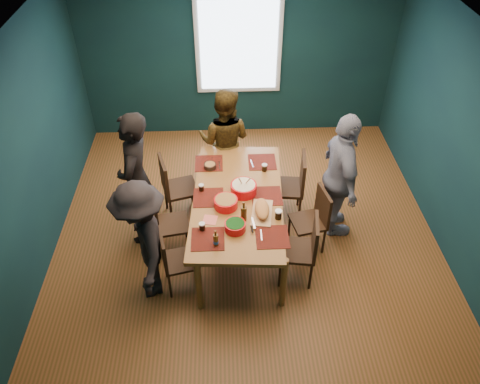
% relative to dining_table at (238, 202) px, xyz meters
% --- Properties ---
extents(room, '(5.01, 5.01, 2.71)m').
position_rel_dining_table_xyz_m(room, '(0.12, 0.55, 0.64)').
color(room, brown).
rests_on(room, ground).
extents(dining_table, '(1.20, 2.19, 0.81)m').
position_rel_dining_table_xyz_m(dining_table, '(0.00, 0.00, 0.00)').
color(dining_table, olive).
rests_on(dining_table, floor).
extents(chair_left_far, '(0.54, 0.54, 0.96)m').
position_rel_dining_table_xyz_m(chair_left_far, '(-0.84, 0.58, -0.17)').
color(chair_left_far, '#311D10').
rests_on(chair_left_far, floor).
extents(chair_left_mid, '(0.46, 0.46, 0.88)m').
position_rel_dining_table_xyz_m(chair_left_mid, '(-0.90, -0.05, -0.22)').
color(chair_left_mid, '#311D10').
rests_on(chair_left_mid, floor).
extents(chair_left_near, '(0.46, 0.46, 0.84)m').
position_rel_dining_table_xyz_m(chair_left_near, '(-0.77, -0.65, -0.24)').
color(chair_left_near, '#311D10').
rests_on(chair_left_near, floor).
extents(chair_right_far, '(0.48, 0.48, 0.97)m').
position_rel_dining_table_xyz_m(chair_right_far, '(0.77, 0.56, -0.17)').
color(chair_right_far, '#311D10').
rests_on(chair_right_far, floor).
extents(chair_right_mid, '(0.47, 0.47, 0.88)m').
position_rel_dining_table_xyz_m(chair_right_mid, '(0.96, -0.06, -0.22)').
color(chair_right_mid, '#311D10').
rests_on(chair_right_mid, floor).
extents(chair_right_near, '(0.47, 0.47, 0.92)m').
position_rel_dining_table_xyz_m(chair_right_near, '(0.76, -0.58, -0.20)').
color(chair_right_near, '#311D10').
rests_on(chair_right_near, floor).
extents(person_far_left, '(0.50, 0.70, 1.82)m').
position_rel_dining_table_xyz_m(person_far_left, '(-1.23, 0.25, 0.18)').
color(person_far_left, black).
rests_on(person_far_left, floor).
extents(person_back, '(0.90, 0.78, 1.58)m').
position_rel_dining_table_xyz_m(person_back, '(-0.13, 1.24, 0.06)').
color(person_back, black).
rests_on(person_back, floor).
extents(person_right, '(0.51, 1.06, 1.75)m').
position_rel_dining_table_xyz_m(person_right, '(1.29, 0.24, 0.14)').
color(person_right, silver).
rests_on(person_right, floor).
extents(person_near_left, '(0.80, 1.12, 1.56)m').
position_rel_dining_table_xyz_m(person_near_left, '(-1.06, -0.67, 0.05)').
color(person_near_left, black).
rests_on(person_near_left, floor).
extents(bowl_salad, '(0.28, 0.28, 0.12)m').
position_rel_dining_table_xyz_m(bowl_salad, '(-0.14, -0.17, 0.14)').
color(bowl_salad, red).
rests_on(bowl_salad, dining_table).
extents(bowl_dumpling, '(0.32, 0.32, 0.30)m').
position_rel_dining_table_xyz_m(bowl_dumpling, '(0.08, 0.08, 0.15)').
color(bowl_dumpling, red).
rests_on(bowl_dumpling, dining_table).
extents(bowl_herbs, '(0.24, 0.24, 0.10)m').
position_rel_dining_table_xyz_m(bowl_herbs, '(-0.05, -0.56, 0.13)').
color(bowl_herbs, red).
rests_on(bowl_herbs, dining_table).
extents(cutting_board, '(0.30, 0.58, 0.12)m').
position_rel_dining_table_xyz_m(cutting_board, '(0.27, -0.31, 0.13)').
color(cutting_board, tan).
rests_on(cutting_board, dining_table).
extents(small_bowl, '(0.16, 0.16, 0.07)m').
position_rel_dining_table_xyz_m(small_bowl, '(-0.33, 0.59, 0.11)').
color(small_bowl, black).
rests_on(small_bowl, dining_table).
extents(beer_bottle_a, '(0.06, 0.06, 0.22)m').
position_rel_dining_table_xyz_m(beer_bottle_a, '(-0.26, -0.79, 0.15)').
color(beer_bottle_a, '#492C0D').
rests_on(beer_bottle_a, dining_table).
extents(beer_bottle_b, '(0.07, 0.07, 0.27)m').
position_rel_dining_table_xyz_m(beer_bottle_b, '(0.05, -0.41, 0.18)').
color(beer_bottle_b, '#492C0D').
rests_on(beer_bottle_b, dining_table).
extents(cola_glass_a, '(0.07, 0.07, 0.10)m').
position_rel_dining_table_xyz_m(cola_glass_a, '(-0.41, -0.55, 0.13)').
color(cola_glass_a, black).
rests_on(cola_glass_a, dining_table).
extents(cola_glass_b, '(0.08, 0.08, 0.11)m').
position_rel_dining_table_xyz_m(cola_glass_b, '(0.45, -0.39, 0.14)').
color(cola_glass_b, black).
rests_on(cola_glass_b, dining_table).
extents(cola_glass_c, '(0.07, 0.07, 0.10)m').
position_rel_dining_table_xyz_m(cola_glass_c, '(0.36, 0.51, 0.13)').
color(cola_glass_c, black).
rests_on(cola_glass_c, dining_table).
extents(cola_glass_d, '(0.07, 0.07, 0.09)m').
position_rel_dining_table_xyz_m(cola_glass_d, '(-0.44, 0.14, 0.13)').
color(cola_glass_d, black).
rests_on(cola_glass_d, dining_table).
extents(napkin_a, '(0.20, 0.20, 0.00)m').
position_rel_dining_table_xyz_m(napkin_a, '(0.35, 0.06, 0.08)').
color(napkin_a, '#E16B5E').
rests_on(napkin_a, dining_table).
extents(napkin_b, '(0.18, 0.18, 0.00)m').
position_rel_dining_table_xyz_m(napkin_b, '(-0.33, -0.39, 0.08)').
color(napkin_b, '#E16B5E').
rests_on(napkin_b, dining_table).
extents(napkin_c, '(0.15, 0.15, 0.00)m').
position_rel_dining_table_xyz_m(napkin_c, '(0.38, -0.68, 0.08)').
color(napkin_c, '#E16B5E').
rests_on(napkin_c, dining_table).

